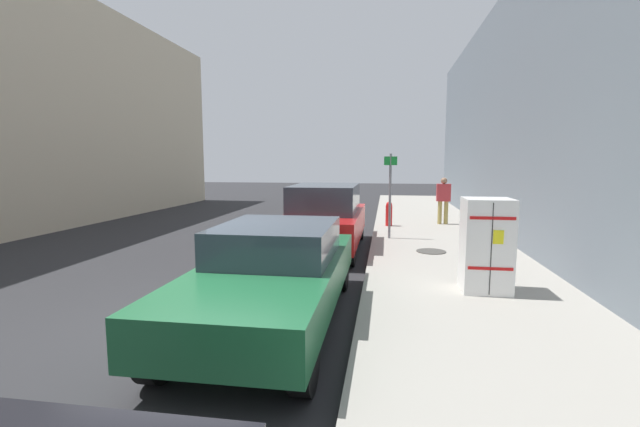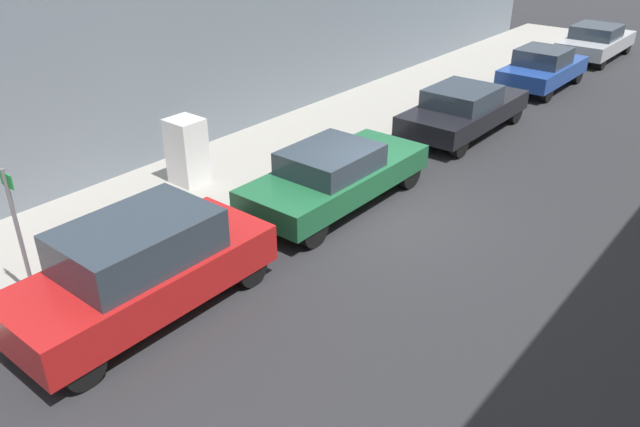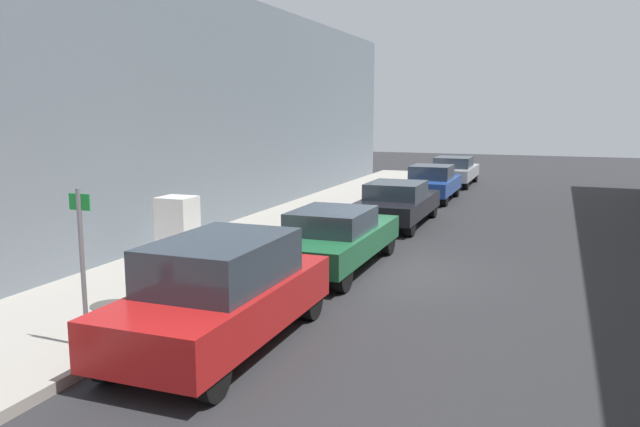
{
  "view_description": "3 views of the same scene",
  "coord_description": "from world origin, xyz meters",
  "px_view_note": "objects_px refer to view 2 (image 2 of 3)",
  "views": [
    {
      "loc": [
        -2.88,
        5.64,
        2.33
      ],
      "look_at": [
        -1.44,
        -3.67,
        1.18
      ],
      "focal_mm": 24.0,
      "sensor_mm": 36.0,
      "label": 1
    },
    {
      "loc": [
        6.45,
        -10.19,
        6.43
      ],
      "look_at": [
        0.08,
        -2.42,
        1.14
      ],
      "focal_mm": 35.0,
      "sensor_mm": 36.0,
      "label": 2
    },
    {
      "loc": [
        3.4,
        -13.5,
        3.65
      ],
      "look_at": [
        -1.17,
        -1.5,
        1.51
      ],
      "focal_mm": 35.0,
      "sensor_mm": 36.0,
      "label": 3
    }
  ],
  "objects_px": {
    "parked_suv_red": "(141,267)",
    "parked_hatchback_blue": "(543,68)",
    "discarded_refrigerator": "(187,151)",
    "street_sign_post": "(17,227)",
    "parked_sedan_dark": "(464,109)",
    "parked_sedan_green": "(335,174)",
    "parked_sedan_silver": "(596,41)"
  },
  "relations": [
    {
      "from": "parked_hatchback_blue",
      "to": "parked_sedan_silver",
      "type": "height_order",
      "value": "parked_hatchback_blue"
    },
    {
      "from": "discarded_refrigerator",
      "to": "parked_hatchback_blue",
      "type": "height_order",
      "value": "discarded_refrigerator"
    },
    {
      "from": "parked_sedan_green",
      "to": "parked_sedan_dark",
      "type": "xyz_separation_m",
      "value": [
        -0.0,
        6.0,
        -0.02
      ]
    },
    {
      "from": "discarded_refrigerator",
      "to": "street_sign_post",
      "type": "distance_m",
      "value": 5.05
    },
    {
      "from": "parked_suv_red",
      "to": "parked_hatchback_blue",
      "type": "relative_size",
      "value": 1.11
    },
    {
      "from": "street_sign_post",
      "to": "parked_sedan_dark",
      "type": "bearing_deg",
      "value": 82.2
    },
    {
      "from": "parked_suv_red",
      "to": "parked_sedan_green",
      "type": "height_order",
      "value": "parked_suv_red"
    },
    {
      "from": "street_sign_post",
      "to": "parked_sedan_dark",
      "type": "distance_m",
      "value": 12.41
    },
    {
      "from": "street_sign_post",
      "to": "parked_hatchback_blue",
      "type": "height_order",
      "value": "street_sign_post"
    },
    {
      "from": "street_sign_post",
      "to": "parked_suv_red",
      "type": "height_order",
      "value": "street_sign_post"
    },
    {
      "from": "parked_hatchback_blue",
      "to": "parked_sedan_green",
      "type": "bearing_deg",
      "value": -90.0
    },
    {
      "from": "parked_sedan_green",
      "to": "parked_hatchback_blue",
      "type": "distance_m",
      "value": 11.86
    },
    {
      "from": "parked_suv_red",
      "to": "discarded_refrigerator",
      "type": "bearing_deg",
      "value": 131.31
    },
    {
      "from": "parked_suv_red",
      "to": "parked_hatchback_blue",
      "type": "bearing_deg",
      "value": 90.0
    },
    {
      "from": "street_sign_post",
      "to": "parked_suv_red",
      "type": "relative_size",
      "value": 0.53
    },
    {
      "from": "parked_suv_red",
      "to": "parked_hatchback_blue",
      "type": "height_order",
      "value": "parked_suv_red"
    },
    {
      "from": "parked_sedan_green",
      "to": "parked_sedan_silver",
      "type": "height_order",
      "value": "parked_sedan_green"
    },
    {
      "from": "parked_suv_red",
      "to": "parked_sedan_green",
      "type": "relative_size",
      "value": 0.94
    },
    {
      "from": "parked_sedan_green",
      "to": "parked_sedan_dark",
      "type": "height_order",
      "value": "parked_sedan_green"
    },
    {
      "from": "street_sign_post",
      "to": "parked_hatchback_blue",
      "type": "relative_size",
      "value": 0.58
    },
    {
      "from": "street_sign_post",
      "to": "parked_sedan_dark",
      "type": "relative_size",
      "value": 0.51
    },
    {
      "from": "parked_sedan_dark",
      "to": "parked_suv_red",
      "type": "bearing_deg",
      "value": -90.0
    },
    {
      "from": "discarded_refrigerator",
      "to": "parked_suv_red",
      "type": "distance_m",
      "value": 4.9
    },
    {
      "from": "discarded_refrigerator",
      "to": "parked_sedan_dark",
      "type": "bearing_deg",
      "value": 66.65
    },
    {
      "from": "parked_sedan_silver",
      "to": "parked_sedan_dark",
      "type": "bearing_deg",
      "value": -90.0
    },
    {
      "from": "parked_suv_red",
      "to": "parked_sedan_dark",
      "type": "distance_m",
      "value": 11.17
    },
    {
      "from": "parked_suv_red",
      "to": "parked_sedan_silver",
      "type": "xyz_separation_m",
      "value": [
        -0.0,
        22.7,
        -0.15
      ]
    },
    {
      "from": "discarded_refrigerator",
      "to": "parked_suv_red",
      "type": "height_order",
      "value": "discarded_refrigerator"
    },
    {
      "from": "street_sign_post",
      "to": "parked_hatchback_blue",
      "type": "distance_m",
      "value": 18.23
    },
    {
      "from": "discarded_refrigerator",
      "to": "parked_suv_red",
      "type": "xyz_separation_m",
      "value": [
        3.23,
        -3.68,
        -0.07
      ]
    },
    {
      "from": "street_sign_post",
      "to": "parked_sedan_dark",
      "type": "xyz_separation_m",
      "value": [
        1.68,
        12.27,
        -0.78
      ]
    },
    {
      "from": "parked_hatchback_blue",
      "to": "parked_sedan_silver",
      "type": "distance_m",
      "value": 5.66
    }
  ]
}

